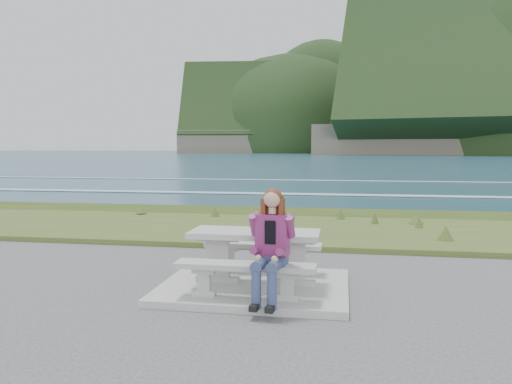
# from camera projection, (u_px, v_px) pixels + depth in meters

# --- Properties ---
(concrete_slab) EXTENTS (2.60, 2.10, 0.10)m
(concrete_slab) POSITION_uv_depth(u_px,v_px,m) (255.00, 287.00, 7.04)
(concrete_slab) COLOR gray
(concrete_slab) RESTS_ON ground
(picnic_table) EXTENTS (1.80, 0.75, 0.75)m
(picnic_table) POSITION_uv_depth(u_px,v_px,m) (255.00, 243.00, 6.98)
(picnic_table) COLOR gray
(picnic_table) RESTS_ON concrete_slab
(bench_landward) EXTENTS (1.80, 0.35, 0.45)m
(bench_landward) POSITION_uv_depth(u_px,v_px,m) (245.00, 271.00, 6.32)
(bench_landward) COLOR gray
(bench_landward) RESTS_ON concrete_slab
(bench_seaward) EXTENTS (1.80, 0.35, 0.45)m
(bench_seaward) POSITION_uv_depth(u_px,v_px,m) (263.00, 249.00, 7.69)
(bench_seaward) COLOR gray
(bench_seaward) RESTS_ON concrete_slab
(grass_verge) EXTENTS (160.00, 4.50, 0.22)m
(grass_verge) POSITION_uv_depth(u_px,v_px,m) (292.00, 232.00, 11.95)
(grass_verge) COLOR #2D491B
(grass_verge) RESTS_ON ground
(shore_drop) EXTENTS (160.00, 0.80, 2.20)m
(shore_drop) POSITION_uv_depth(u_px,v_px,m) (302.00, 216.00, 14.79)
(shore_drop) COLOR #6E6652
(shore_drop) RESTS_ON ground
(ocean) EXTENTS (1600.00, 1600.00, 0.09)m
(ocean) POSITION_uv_depth(u_px,v_px,m) (324.00, 207.00, 31.81)
(ocean) COLOR navy
(ocean) RESTS_ON ground
(seated_woman) EXTENTS (0.46, 0.73, 1.40)m
(seated_woman) POSITION_uv_depth(u_px,v_px,m) (269.00, 261.00, 6.11)
(seated_woman) COLOR navy
(seated_woman) RESTS_ON concrete_slab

